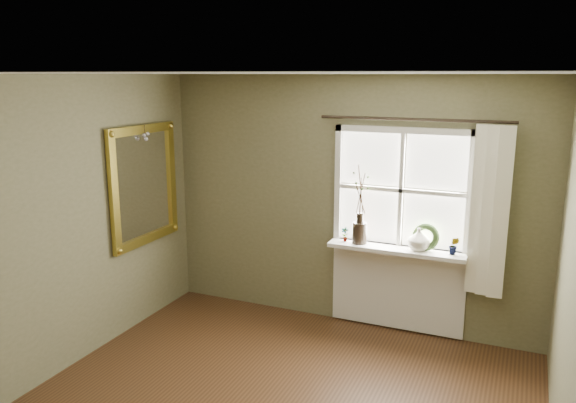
{
  "coord_description": "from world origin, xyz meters",
  "views": [
    {
      "loc": [
        1.67,
        -3.18,
        2.6
      ],
      "look_at": [
        -0.37,
        1.55,
        1.42
      ],
      "focal_mm": 35.0,
      "sensor_mm": 36.0,
      "label": 1
    }
  ],
  "objects_px": {
    "cream_vase": "(419,239)",
    "gilt_mirror": "(144,185)",
    "dark_jug": "(360,233)",
    "wreath": "(426,240)"
  },
  "relations": [
    {
      "from": "cream_vase",
      "to": "gilt_mirror",
      "type": "height_order",
      "value": "gilt_mirror"
    },
    {
      "from": "cream_vase",
      "to": "dark_jug",
      "type": "bearing_deg",
      "value": 180.0
    },
    {
      "from": "cream_vase",
      "to": "gilt_mirror",
      "type": "bearing_deg",
      "value": -166.55
    },
    {
      "from": "cream_vase",
      "to": "wreath",
      "type": "xyz_separation_m",
      "value": [
        0.06,
        0.04,
        -0.01
      ]
    },
    {
      "from": "cream_vase",
      "to": "wreath",
      "type": "distance_m",
      "value": 0.07
    },
    {
      "from": "wreath",
      "to": "gilt_mirror",
      "type": "relative_size",
      "value": 0.22
    },
    {
      "from": "dark_jug",
      "to": "wreath",
      "type": "bearing_deg",
      "value": 3.51
    },
    {
      "from": "dark_jug",
      "to": "cream_vase",
      "type": "relative_size",
      "value": 0.97
    },
    {
      "from": "dark_jug",
      "to": "gilt_mirror",
      "type": "height_order",
      "value": "gilt_mirror"
    },
    {
      "from": "dark_jug",
      "to": "gilt_mirror",
      "type": "relative_size",
      "value": 0.17
    }
  ]
}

